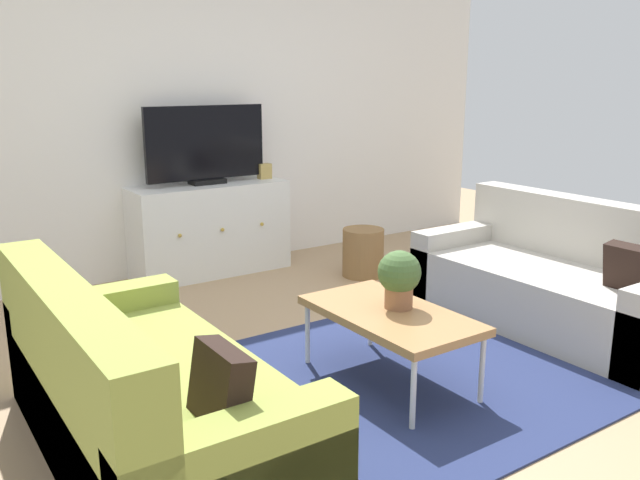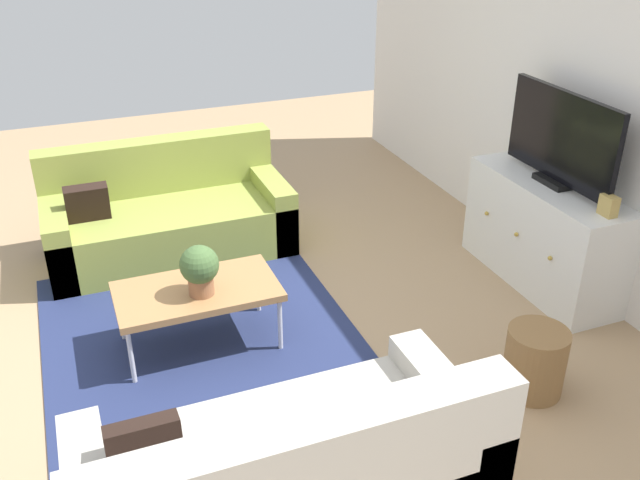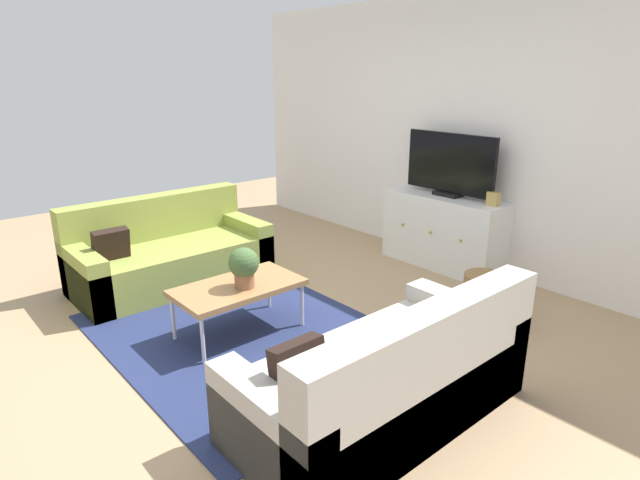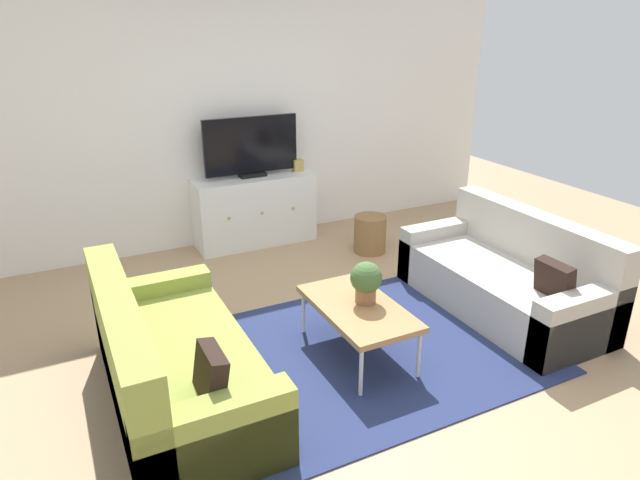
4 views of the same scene
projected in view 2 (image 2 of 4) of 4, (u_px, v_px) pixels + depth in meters
The scene contains 10 objects.
ground_plane at pixel (230, 345), 4.34m from camera, with size 10.00×10.00×0.00m, color tan.
wall_back at pixel (597, 91), 4.54m from camera, with size 6.40×0.12×2.70m, color white.
area_rug at pixel (207, 350), 4.29m from camera, with size 2.50×1.90×0.01m, color navy.
couch_left_side at pixel (167, 217), 5.37m from camera, with size 0.85×1.79×0.81m.
coffee_table at pixel (197, 293), 4.17m from camera, with size 0.54×0.97×0.41m.
potted_plant at pixel (200, 268), 4.03m from camera, with size 0.23×0.23×0.31m.
tv_console at pixel (543, 234), 4.87m from camera, with size 1.29×0.47×0.75m.
flat_screen_tv at pixel (561, 139), 4.56m from camera, with size 1.02×0.16×0.63m.
mantel_clock at pixel (609, 206), 4.24m from camera, with size 0.11×0.07×0.13m, color tan.
wicker_basket at pixel (535, 361), 3.88m from camera, with size 0.34×0.34×0.40m, color olive.
Camera 2 is at (3.50, -0.78, 2.59)m, focal length 39.13 mm.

